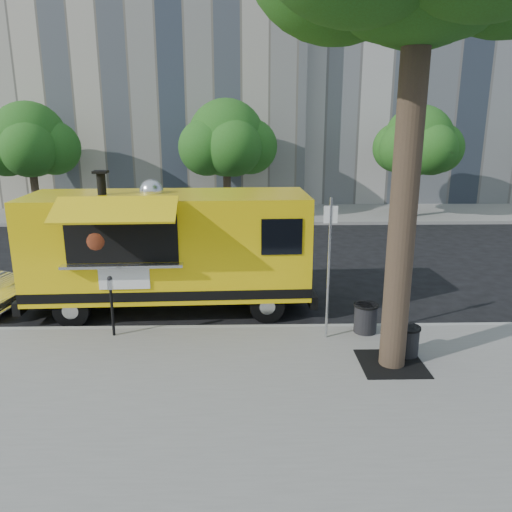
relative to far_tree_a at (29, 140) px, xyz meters
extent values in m
plane|color=black|center=(10.00, -12.30, -3.78)|extent=(120.00, 120.00, 0.00)
cube|color=gray|center=(10.00, -16.30, -3.70)|extent=(60.00, 6.00, 0.15)
cube|color=#999993|center=(10.00, -13.23, -3.70)|extent=(60.00, 0.14, 0.16)
cube|color=gray|center=(10.00, 1.20, -3.70)|extent=(60.00, 5.00, 0.15)
cube|color=#A9A29E|center=(22.00, 10.70, 6.22)|extent=(20.00, 14.00, 20.00)
cylinder|color=#33261C|center=(12.60, -15.10, -0.38)|extent=(0.48, 0.48, 6.50)
cube|color=black|center=(12.60, -15.10, -3.62)|extent=(1.20, 1.20, 0.02)
cylinder|color=#33261C|center=(0.00, 0.00, -2.33)|extent=(0.36, 0.36, 2.60)
sphere|color=#265516|center=(0.00, 0.00, 0.02)|extent=(3.42, 3.42, 3.42)
cylinder|color=#33261C|center=(9.00, 0.40, -2.33)|extent=(0.36, 0.36, 2.60)
sphere|color=#265516|center=(9.00, 0.40, 0.07)|extent=(3.60, 3.60, 3.60)
cylinder|color=#33261C|center=(18.00, 0.10, -2.33)|extent=(0.36, 0.36, 2.60)
sphere|color=#265516|center=(18.00, 0.10, -0.04)|extent=(3.24, 3.24, 3.24)
cylinder|color=silver|center=(11.55, -13.85, -2.13)|extent=(0.06, 0.06, 3.00)
cube|color=white|center=(11.55, -13.85, -0.98)|extent=(0.28, 0.02, 0.35)
cylinder|color=black|center=(7.00, -13.65, -3.10)|extent=(0.06, 0.06, 1.05)
cube|color=silver|center=(7.00, -13.65, -2.48)|extent=(0.10, 0.08, 0.22)
sphere|color=black|center=(7.00, -13.65, -2.35)|extent=(0.11, 0.11, 0.11)
cube|color=yellow|center=(8.00, -11.74, -2.06)|extent=(6.75, 2.51, 2.41)
cube|color=black|center=(8.00, -11.74, -3.04)|extent=(6.77, 2.53, 0.23)
cube|color=black|center=(11.41, -11.61, -3.31)|extent=(0.26, 2.15, 0.31)
cube|color=black|center=(4.59, -11.87, -3.31)|extent=(0.26, 2.15, 0.31)
cube|color=black|center=(11.35, -11.61, -1.67)|extent=(0.12, 1.81, 0.97)
cylinder|color=black|center=(10.34, -12.60, -3.36)|extent=(0.83, 0.32, 0.82)
cylinder|color=black|center=(10.27, -10.71, -3.36)|extent=(0.83, 0.32, 0.82)
cylinder|color=black|center=(5.83, -12.77, -3.36)|extent=(0.83, 0.32, 0.82)
cylinder|color=black|center=(5.76, -10.88, -3.36)|extent=(0.83, 0.32, 0.82)
cube|color=black|center=(7.12, -12.84, -1.67)|extent=(2.47, 0.27, 1.08)
cube|color=silver|center=(7.12, -13.00, -2.25)|extent=(2.67, 0.45, 0.06)
cube|color=yellow|center=(7.14, -13.38, -0.94)|extent=(2.60, 1.07, 0.43)
cube|color=white|center=(7.12, -12.92, -2.57)|extent=(1.13, 0.08, 0.51)
cylinder|color=black|center=(6.46, -11.80, -0.59)|extent=(0.21, 0.21, 0.56)
sphere|color=silver|center=(7.58, -11.55, -0.80)|extent=(0.57, 0.57, 0.57)
sphere|color=maroon|center=(6.54, -12.57, -1.72)|extent=(0.86, 0.86, 0.86)
cylinder|color=#FF590C|center=(6.55, -12.80, -1.85)|extent=(0.35, 0.14, 0.35)
cylinder|color=black|center=(12.44, -13.60, -3.31)|extent=(0.49, 0.49, 0.64)
cylinder|color=black|center=(12.44, -13.60, -3.01)|extent=(0.53, 0.53, 0.04)
cylinder|color=black|center=(12.99, -14.73, -3.33)|extent=(0.46, 0.46, 0.60)
cylinder|color=black|center=(12.99, -14.73, -3.05)|extent=(0.50, 0.50, 0.04)
camera|label=1|loc=(9.82, -23.64, 0.83)|focal=35.00mm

